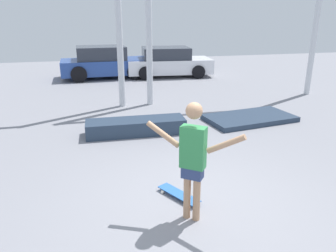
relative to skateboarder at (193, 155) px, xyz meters
name	(u,v)px	position (x,y,z in m)	size (l,w,h in m)	color
ground_plane	(198,204)	(0.21, 0.32, -1.01)	(36.00, 36.00, 0.00)	gray
skateboarder	(193,155)	(0.00, 0.00, 0.00)	(1.16, 0.94, 1.76)	tan
skateboard	(179,194)	(-0.02, 0.59, -0.95)	(0.58, 0.81, 0.08)	#2D66B2
grind_box	(136,127)	(-0.23, 3.79, -0.83)	(2.45, 0.70, 0.37)	#28384C
manual_pad	(250,118)	(3.05, 4.07, -0.95)	(2.45, 1.31, 0.14)	#28384C
parked_car_blue	(104,63)	(-0.47, 11.79, -0.31)	(4.04, 2.03, 1.46)	#284793
parked_car_white	(168,62)	(2.56, 11.51, -0.36)	(4.14, 2.31, 1.37)	white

